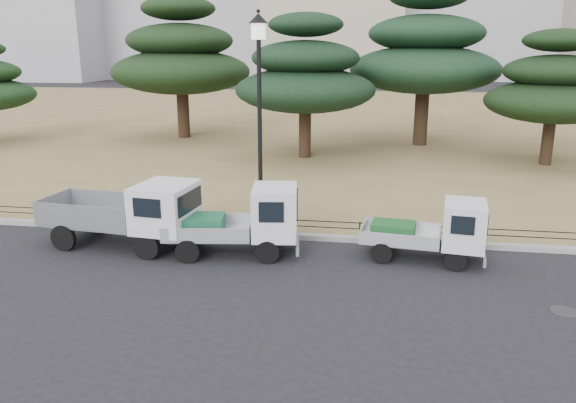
% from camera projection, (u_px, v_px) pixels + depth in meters
% --- Properties ---
extents(ground, '(220.00, 220.00, 0.00)m').
position_uv_depth(ground, '(276.00, 272.00, 14.11)').
color(ground, black).
extents(lawn, '(120.00, 56.00, 0.15)m').
position_uv_depth(lawn, '(345.00, 119.00, 43.24)').
color(lawn, olive).
rests_on(lawn, ground).
extents(curb, '(120.00, 0.25, 0.16)m').
position_uv_depth(curb, '(291.00, 236.00, 16.57)').
color(curb, gray).
rests_on(curb, ground).
extents(truck_large, '(4.50, 2.17, 1.89)m').
position_uv_depth(truck_large, '(129.00, 211.00, 15.67)').
color(truck_large, black).
rests_on(truck_large, ground).
extents(truck_kei_front, '(3.71, 1.96, 1.88)m').
position_uv_depth(truck_kei_front, '(243.00, 221.00, 15.13)').
color(truck_kei_front, black).
rests_on(truck_kei_front, ground).
extents(truck_kei_rear, '(3.28, 1.72, 1.64)m').
position_uv_depth(truck_kei_rear, '(432.00, 231.00, 14.71)').
color(truck_kei_rear, black).
rests_on(truck_kei_rear, ground).
extents(street_lamp, '(0.56, 0.56, 6.21)m').
position_uv_depth(street_lamp, '(259.00, 88.00, 15.86)').
color(street_lamp, black).
rests_on(street_lamp, lawn).
extents(pipe_fence, '(38.00, 0.04, 0.40)m').
position_uv_depth(pipe_fence, '(292.00, 223.00, 16.62)').
color(pipe_fence, black).
rests_on(pipe_fence, lawn).
extents(tarp_pile, '(1.56, 1.38, 0.85)m').
position_uv_depth(tarp_pile, '(95.00, 207.00, 18.10)').
color(tarp_pile, '#134A95').
rests_on(tarp_pile, lawn).
extents(manhole, '(0.60, 0.60, 0.01)m').
position_uv_depth(manhole, '(565.00, 311.00, 12.01)').
color(manhole, '#2D2D30').
rests_on(manhole, ground).
extents(pine_west_near, '(8.14, 8.14, 8.14)m').
position_uv_depth(pine_west_near, '(181.00, 58.00, 32.94)').
color(pine_west_near, black).
rests_on(pine_west_near, lawn).
extents(pine_center_left, '(6.79, 6.79, 6.90)m').
position_uv_depth(pine_center_left, '(305.00, 76.00, 26.98)').
color(pine_center_left, black).
rests_on(pine_center_left, lawn).
extents(pine_center_right, '(8.10, 8.10, 8.59)m').
position_uv_depth(pine_center_right, '(425.00, 53.00, 30.28)').
color(pine_center_right, black).
rests_on(pine_center_right, lawn).
extents(pine_east_near, '(6.05, 6.05, 6.11)m').
position_uv_depth(pine_east_near, '(554.00, 88.00, 25.32)').
color(pine_east_near, black).
rests_on(pine_east_near, lawn).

